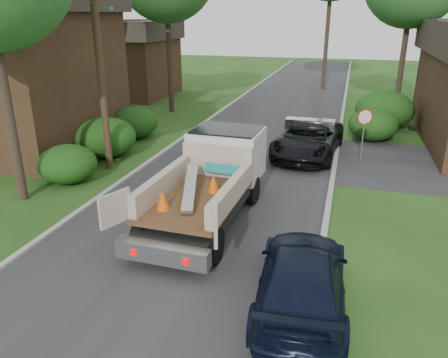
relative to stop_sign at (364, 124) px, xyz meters
name	(u,v)px	position (x,y,z in m)	size (l,w,h in m)	color
ground	(186,235)	(-5.20, -9.00, -1.78)	(120.00, 120.00, 0.00)	#204413
road	(255,147)	(-5.20, 1.00, -1.77)	(8.00, 90.00, 0.02)	#28282B
curb_left	(181,140)	(-9.30, 1.00, -1.72)	(0.20, 90.00, 0.12)	#9E9E99
curb_right	(337,152)	(-1.10, 1.00, -1.72)	(0.20, 90.00, 0.12)	#9E9E99
stop_sign	(364,124)	(0.00, 0.00, 0.00)	(0.71, 0.32, 2.48)	slate
utility_pole	(98,47)	(-10.68, -4.02, 3.40)	(2.42, 1.25, 10.00)	#382619
house_left_near	(5,60)	(-17.20, -2.00, 2.50)	(9.72, 8.64, 8.40)	#382416
house_left_far	(126,58)	(-18.70, 13.00, 1.27)	(7.56, 7.56, 6.00)	#382416
hedge_left_a	(67,164)	(-11.40, -6.00, -1.01)	(2.34, 2.34, 1.53)	#0D3A0F
hedge_left_b	(106,137)	(-11.70, -2.50, -0.84)	(2.86, 2.86, 1.87)	#0D3A0F
hedge_left_c	(134,122)	(-12.00, 1.00, -0.93)	(2.60, 2.60, 1.70)	#0D3A0F
hedge_right_a	(373,125)	(0.60, 4.00, -0.93)	(2.60, 2.60, 1.70)	#0D3A0F
hedge_right_b	(384,110)	(1.30, 7.00, -0.67)	(3.38, 3.38, 2.21)	#0D3A0F
flatbed_truck	(216,171)	(-4.87, -6.93, -0.37)	(3.22, 6.94, 2.60)	black
black_pickup	(308,139)	(-2.46, 0.32, -0.96)	(2.73, 5.91, 1.64)	black
navy_suv	(302,278)	(-1.40, -11.50, -1.06)	(2.02, 4.97, 1.44)	black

